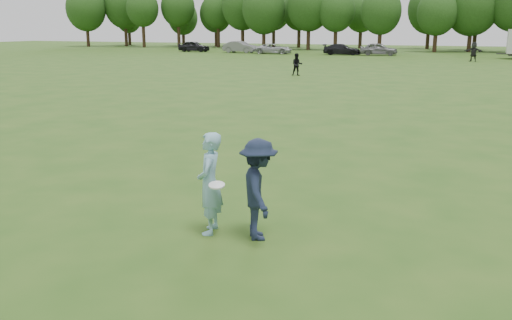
% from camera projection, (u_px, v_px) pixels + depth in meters
% --- Properties ---
extents(ground, '(200.00, 200.00, 0.00)m').
position_uv_depth(ground, '(218.00, 225.00, 9.78)').
color(ground, '#274E16').
rests_on(ground, ground).
extents(thrower, '(0.58, 0.73, 1.77)m').
position_uv_depth(thrower, '(210.00, 183.00, 9.23)').
color(thrower, '#82B7C9').
rests_on(thrower, ground).
extents(defender, '(1.10, 1.28, 1.71)m').
position_uv_depth(defender, '(259.00, 189.00, 8.99)').
color(defender, '#182136').
rests_on(defender, ground).
extents(player_far_a, '(0.95, 0.85, 1.60)m').
position_uv_depth(player_far_a, '(297.00, 65.00, 39.27)').
color(player_far_a, black).
rests_on(player_far_a, ground).
extents(player_far_d, '(1.92, 1.01, 1.97)m').
position_uv_depth(player_far_d, '(474.00, 52.00, 55.19)').
color(player_far_d, black).
rests_on(player_far_d, ground).
extents(car_a, '(4.50, 1.97, 1.51)m').
position_uv_depth(car_a, '(194.00, 46.00, 76.54)').
color(car_a, black).
rests_on(car_a, ground).
extents(car_b, '(4.86, 2.09, 1.56)m').
position_uv_depth(car_b, '(240.00, 47.00, 73.41)').
color(car_b, slate).
rests_on(car_b, ground).
extents(car_c, '(4.91, 2.60, 1.32)m').
position_uv_depth(car_c, '(274.00, 49.00, 70.76)').
color(car_c, '#B4B4B9').
rests_on(car_c, ground).
extents(car_d, '(4.91, 2.51, 1.36)m').
position_uv_depth(car_d, '(342.00, 49.00, 68.02)').
color(car_d, black).
rests_on(car_d, ground).
extents(car_e, '(4.75, 2.37, 1.55)m').
position_uv_depth(car_e, '(379.00, 49.00, 66.67)').
color(car_e, slate).
rests_on(car_e, ground).
extents(disc_in_play, '(0.28, 0.27, 0.09)m').
position_uv_depth(disc_in_play, '(217.00, 185.00, 8.91)').
color(disc_in_play, white).
rests_on(disc_in_play, ground).
extents(treeline, '(130.35, 18.39, 11.74)m').
position_uv_depth(treeline, '(473.00, 6.00, 76.50)').
color(treeline, '#332114').
rests_on(treeline, ground).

